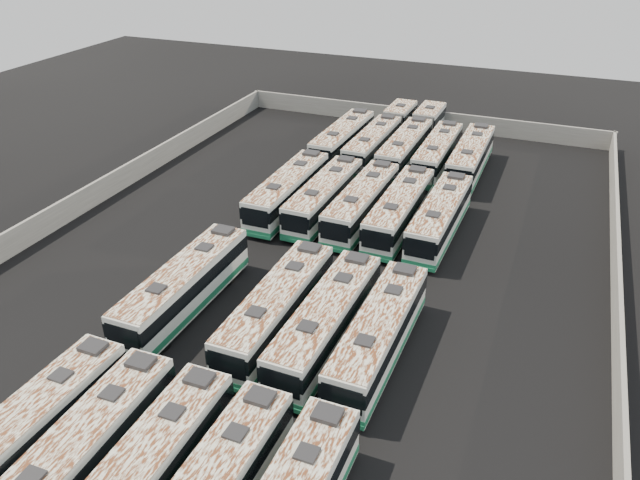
{
  "coord_description": "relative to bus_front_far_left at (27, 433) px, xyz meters",
  "views": [
    {
      "loc": [
        16.62,
        -37.75,
        25.26
      ],
      "look_at": [
        0.68,
        1.88,
        1.6
      ],
      "focal_mm": 35.0,
      "sensor_mm": 36.0,
      "label": 1
    }
  ],
  "objects": [
    {
      "name": "bus_front_far_left",
      "position": [
        0.0,
        0.0,
        0.0
      ],
      "size": [
        2.89,
        12.54,
        3.52
      ],
      "rotation": [
        0.0,
        0.0,
        -0.02
      ],
      "color": "silver",
      "rests_on": "ground"
    },
    {
      "name": "perimeter_wall",
      "position": [
        5.33,
        22.33,
        -0.7
      ],
      "size": [
        45.2,
        73.2,
        2.2
      ],
      "color": "slate",
      "rests_on": "ground"
    },
    {
      "name": "ground",
      "position": [
        5.33,
        22.33,
        -1.8
      ],
      "size": [
        140.0,
        140.0,
        0.0
      ],
      "primitive_type": "plane",
      "color": "black",
      "rests_on": "ground"
    },
    {
      "name": "bus_midback_center",
      "position": [
        7.08,
        31.28,
        0.06
      ],
      "size": [
        3.0,
        12.95,
        3.64
      ],
      "rotation": [
        0.0,
        0.0,
        -0.02
      ],
      "color": "silver",
      "rests_on": "ground"
    },
    {
      "name": "bus_back_left",
      "position": [
        3.56,
        48.91,
        -0.0
      ],
      "size": [
        3.02,
        19.45,
        3.52
      ],
      "rotation": [
        0.0,
        0.0,
        -0.02
      ],
      "color": "silver",
      "rests_on": "ground"
    },
    {
      "name": "bus_midfront_right",
      "position": [
        10.51,
        14.07,
        0.08
      ],
      "size": [
        3.05,
        13.12,
        3.68
      ],
      "rotation": [
        0.0,
        0.0,
        -0.02
      ],
      "color": "silver",
      "rests_on": "ground"
    },
    {
      "name": "bus_midfront_center",
      "position": [
        7.02,
        14.25,
        0.07
      ],
      "size": [
        2.81,
        13.01,
        3.67
      ],
      "rotation": [
        0.0,
        0.0,
        -0.0
      ],
      "color": "silver",
      "rests_on": "ground"
    },
    {
      "name": "bus_back_far_left",
      "position": [
        0.02,
        45.72,
        0.08
      ],
      "size": [
        3.01,
        13.08,
        3.67
      ],
      "rotation": [
        0.0,
        0.0,
        -0.02
      ],
      "color": "silver",
      "rests_on": "ground"
    },
    {
      "name": "bus_midback_far_left",
      "position": [
        0.09,
        31.16,
        0.09
      ],
      "size": [
        2.78,
        13.1,
        3.69
      ],
      "rotation": [
        0.0,
        0.0,
        -0.0
      ],
      "color": "silver",
      "rests_on": "ground"
    },
    {
      "name": "bus_midback_far_right",
      "position": [
        13.97,
        31.14,
        0.04
      ],
      "size": [
        3.02,
        12.86,
        3.61
      ],
      "rotation": [
        0.0,
        0.0,
        -0.02
      ],
      "color": "silver",
      "rests_on": "ground"
    },
    {
      "name": "bus_front_center",
      "position": [
        7.01,
        -0.16,
        0.03
      ],
      "size": [
        2.77,
        12.73,
        3.59
      ],
      "rotation": [
        0.0,
        0.0,
        0.01
      ],
      "color": "silver",
      "rests_on": "ground"
    },
    {
      "name": "bus_back_right",
      "position": [
        10.51,
        45.7,
        0.01
      ],
      "size": [
        2.74,
        12.59,
        3.55
      ],
      "rotation": [
        0.0,
        0.0,
        -0.01
      ],
      "color": "silver",
      "rests_on": "ground"
    },
    {
      "name": "bus_back_center",
      "position": [
        7.1,
        48.95,
        0.04
      ],
      "size": [
        2.98,
        19.91,
        3.61
      ],
      "rotation": [
        0.0,
        0.0,
        -0.01
      ],
      "color": "silver",
      "rests_on": "ground"
    },
    {
      "name": "bus_back_far_right",
      "position": [
        13.93,
        45.65,
        0.07
      ],
      "size": [
        2.8,
        13.0,
        3.66
      ],
      "rotation": [
        0.0,
        0.0,
        -0.0
      ],
      "color": "silver",
      "rests_on": "ground"
    },
    {
      "name": "bus_front_left",
      "position": [
        3.46,
        -0.16,
        0.02
      ],
      "size": [
        2.91,
        12.69,
        3.56
      ],
      "rotation": [
        0.0,
        0.0,
        0.02
      ],
      "color": "silver",
      "rests_on": "ground"
    },
    {
      "name": "bus_midfront_far_left",
      "position": [
        0.07,
        14.16,
        0.09
      ],
      "size": [
        2.89,
        13.13,
        3.7
      ],
      "rotation": [
        0.0,
        0.0,
        -0.01
      ],
      "color": "silver",
      "rests_on": "ground"
    },
    {
      "name": "bus_midfront_far_right",
      "position": [
        13.94,
        14.1,
        0.04
      ],
      "size": [
        2.88,
        12.83,
        3.61
      ],
      "rotation": [
        0.0,
        0.0,
        -0.01
      ],
      "color": "silver",
      "rests_on": "ground"
    },
    {
      "name": "bus_midback_right",
      "position": [
        10.49,
        31.2,
        0.06
      ],
      "size": [
        2.89,
        12.95,
        3.64
      ],
      "rotation": [
        0.0,
        0.0,
        -0.01
      ],
      "color": "silver",
      "rests_on": "ground"
    },
    {
      "name": "bus_midback_left",
      "position": [
        3.54,
        31.34,
        0.03
      ],
      "size": [
        2.88,
        12.76,
        3.59
      ],
      "rotation": [
        0.0,
        0.0,
        -0.01
      ],
      "color": "silver",
      "rests_on": "ground"
    }
  ]
}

